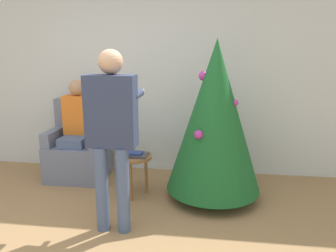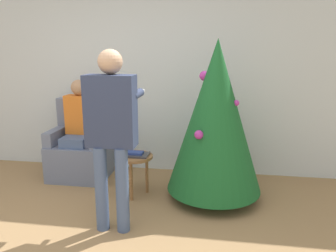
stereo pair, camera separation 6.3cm
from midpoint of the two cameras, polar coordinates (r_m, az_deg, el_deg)
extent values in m
cube|color=silver|center=(4.50, -7.09, 9.23)|extent=(8.00, 0.06, 2.70)
cylinder|color=brown|center=(3.86, 7.25, -11.38)|extent=(0.10, 0.10, 0.12)
cone|color=#195B28|center=(3.58, 7.66, 1.62)|extent=(1.05, 1.05, 1.66)
sphere|color=#B23399|center=(3.50, 11.17, 4.00)|extent=(0.06, 0.06, 0.06)
sphere|color=#B23399|center=(3.35, 4.81, -1.49)|extent=(0.09, 0.09, 0.09)
sphere|color=white|center=(3.68, 5.03, 4.87)|extent=(0.07, 0.07, 0.07)
sphere|color=#B23399|center=(3.56, 5.69, 8.69)|extent=(0.11, 0.11, 0.11)
cube|color=slate|center=(4.47, -15.75, -5.90)|extent=(0.73, 0.60, 0.46)
cube|color=slate|center=(4.54, -15.02, 1.12)|extent=(0.73, 0.14, 0.56)
cube|color=slate|center=(4.51, -19.56, -1.73)|extent=(0.12, 0.54, 0.19)
cube|color=slate|center=(4.26, -12.28, -2.08)|extent=(0.12, 0.54, 0.19)
cylinder|color=#475B84|center=(4.34, -18.01, -6.65)|extent=(0.11, 0.11, 0.46)
cylinder|color=#475B84|center=(4.26, -15.57, -6.86)|extent=(0.11, 0.11, 0.46)
cube|color=#475B84|center=(4.34, -16.25, -2.49)|extent=(0.32, 0.40, 0.12)
cube|color=orange|center=(4.40, -15.74, 1.91)|extent=(0.36, 0.20, 0.50)
sphere|color=tan|center=(4.35, -16.03, 6.44)|extent=(0.20, 0.20, 0.20)
cylinder|color=#475B84|center=(3.13, -12.01, -10.79)|extent=(0.12, 0.12, 0.81)
cylinder|color=#475B84|center=(3.07, -8.43, -11.11)|extent=(0.12, 0.12, 0.81)
cube|color=#2D3856|center=(2.93, -10.47, 2.52)|extent=(0.44, 0.20, 0.64)
sphere|color=tan|center=(2.92, -10.61, 10.94)|extent=(0.22, 0.22, 0.22)
cylinder|color=#2D3856|center=(3.15, -12.77, 5.51)|extent=(0.08, 0.30, 0.08)
cylinder|color=#2D3856|center=(3.04, -6.07, 5.49)|extent=(0.08, 0.30, 0.08)
cube|color=white|center=(3.22, -5.27, 5.95)|extent=(0.04, 0.14, 0.04)
cylinder|color=olive|center=(3.76, -6.54, -5.36)|extent=(0.43, 0.43, 0.03)
cylinder|color=olive|center=(3.71, -7.01, -9.60)|extent=(0.04, 0.04, 0.45)
cylinder|color=olive|center=(3.89, -4.31, -8.46)|extent=(0.04, 0.04, 0.45)
cylinder|color=olive|center=(3.94, -8.03, -8.21)|extent=(0.04, 0.04, 0.45)
cube|color=#38383D|center=(3.75, -6.55, -5.00)|extent=(0.33, 0.22, 0.02)
cube|color=navy|center=(3.75, -6.56, -4.68)|extent=(0.21, 0.12, 0.02)
camera|label=1|loc=(0.03, -90.56, -0.13)|focal=35.00mm
camera|label=2|loc=(0.03, 89.44, 0.13)|focal=35.00mm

